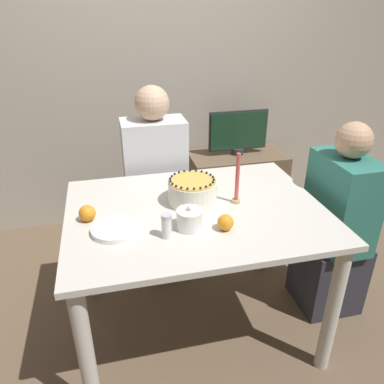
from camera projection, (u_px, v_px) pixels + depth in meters
The scene contains 14 objects.
ground_plane at pixel (196, 324), 2.20m from camera, with size 12.00×12.00×0.00m, color brown.
wall_behind at pixel (152, 61), 2.84m from camera, with size 8.00×0.05×2.60m.
dining_table at pixel (196, 231), 1.91m from camera, with size 1.26×0.95×0.78m.
cake at pixel (192, 191), 1.89m from camera, with size 0.25×0.25×0.14m.
sugar_bowl at pixel (190, 219), 1.67m from camera, with size 0.12×0.12×0.12m.
sugar_shaker at pixel (167, 226), 1.60m from camera, with size 0.05×0.05×0.11m.
plate_stack at pixel (115, 229), 1.66m from camera, with size 0.21×0.21×0.02m.
candle at pixel (237, 183), 1.86m from camera, with size 0.04×0.04×0.27m.
orange_fruit_0 at pixel (87, 213), 1.74m from camera, with size 0.08×0.08×0.08m.
orange_fruit_1 at pixel (225, 222), 1.67m from camera, with size 0.07×0.07×0.07m.
person_man_blue_shirt at pixel (156, 192), 2.52m from camera, with size 0.40×0.34×1.26m.
person_woman_floral at pixel (335, 234), 2.16m from camera, with size 0.34×0.40×1.16m.
side_cabinet at pixel (235, 186), 3.19m from camera, with size 0.78×0.43×0.59m.
tv_monitor at pixel (238, 132), 2.98m from camera, with size 0.48×0.10×0.36m.
Camera 1 is at (-0.40, -1.57, 1.69)m, focal length 35.00 mm.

